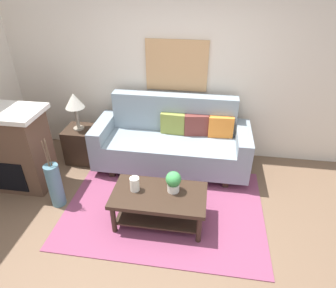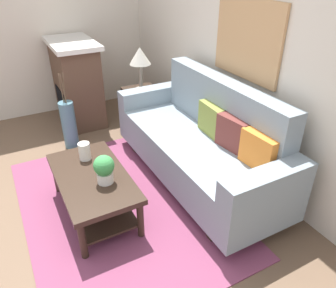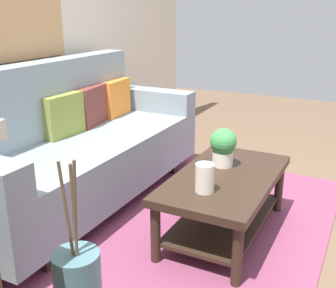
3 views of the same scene
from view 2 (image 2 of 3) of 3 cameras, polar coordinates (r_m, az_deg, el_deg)
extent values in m
plane|color=brown|center=(3.23, -16.75, -12.98)|extent=(9.30, 9.30, 0.00)
cube|color=beige|center=(3.37, 14.87, 15.69)|extent=(5.30, 0.10, 2.70)
cube|color=beige|center=(5.21, -21.22, 19.60)|extent=(0.10, 4.92, 2.70)
cube|color=#843D5B|center=(3.30, -8.25, -10.48)|extent=(2.50, 1.78, 0.01)
cube|color=gray|center=(3.46, 4.75, -1.70)|extent=(1.85, 0.84, 0.40)
cube|color=gray|center=(3.40, 9.67, 6.56)|extent=(1.85, 0.20, 0.56)
cube|color=gray|center=(4.20, -2.75, 5.99)|extent=(0.20, 0.84, 0.60)
cube|color=gray|center=(2.76, 16.47, -9.81)|extent=(0.20, 0.84, 0.60)
cube|color=#332319|center=(4.20, -1.44, 0.53)|extent=(0.08, 0.74, 0.12)
cube|color=#332319|center=(3.10, 12.96, -12.93)|extent=(0.08, 0.74, 0.12)
cube|color=olive|center=(3.38, 7.72, 4.30)|extent=(0.37, 0.14, 0.32)
cube|color=brown|center=(3.13, 11.40, 1.79)|extent=(0.37, 0.17, 0.32)
cube|color=orange|center=(2.91, 15.66, -1.15)|extent=(0.37, 0.14, 0.32)
cube|color=#332319|center=(3.03, -13.20, -5.72)|extent=(1.10, 0.60, 0.05)
cube|color=#332319|center=(3.20, -12.60, -9.86)|extent=(0.98, 0.50, 0.02)
cylinder|color=#332319|center=(3.52, -19.00, -5.38)|extent=(0.06, 0.06, 0.38)
cylinder|color=#332319|center=(2.76, -14.76, -16.07)|extent=(0.06, 0.06, 0.38)
cylinder|color=#332319|center=(3.59, -11.25, -3.37)|extent=(0.06, 0.06, 0.38)
cylinder|color=#332319|center=(2.85, -4.86, -13.06)|extent=(0.06, 0.06, 0.38)
cylinder|color=white|center=(3.21, -14.43, -1.24)|extent=(0.11, 0.11, 0.17)
cylinder|color=white|center=(2.87, -10.96, -5.73)|extent=(0.14, 0.14, 0.10)
sphere|color=#3D934A|center=(2.81, -11.20, -3.71)|extent=(0.18, 0.18, 0.18)
cube|color=#332319|center=(4.60, -4.55, 6.26)|extent=(0.44, 0.44, 0.56)
cylinder|color=gray|center=(4.49, -4.70, 9.64)|extent=(0.16, 0.16, 0.02)
cylinder|color=gray|center=(4.44, -4.79, 11.63)|extent=(0.05, 0.05, 0.35)
cone|color=beige|center=(4.36, -4.95, 15.19)|extent=(0.28, 0.28, 0.22)
cube|color=brown|center=(4.87, -15.63, 10.01)|extent=(0.90, 0.50, 1.10)
cube|color=black|center=(4.91, -18.11, 6.65)|extent=(0.52, 0.02, 0.44)
cube|color=silver|center=(4.71, -16.63, 16.62)|extent=(1.02, 0.58, 0.06)
cylinder|color=slate|center=(4.25, -16.97, 3.21)|extent=(0.18, 0.18, 0.61)
cylinder|color=brown|center=(4.05, -17.92, 9.21)|extent=(0.02, 0.03, 0.36)
cylinder|color=brown|center=(4.08, -17.78, 9.38)|extent=(0.02, 0.04, 0.36)
cylinder|color=brown|center=(4.07, -18.25, 9.28)|extent=(0.02, 0.02, 0.36)
cube|color=tan|center=(3.34, 13.67, 17.35)|extent=(0.91, 0.03, 0.74)
camera|label=1|loc=(2.86, -82.42, 17.27)|focal=31.42mm
camera|label=3|loc=(4.85, -32.88, 17.75)|focal=44.48mm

